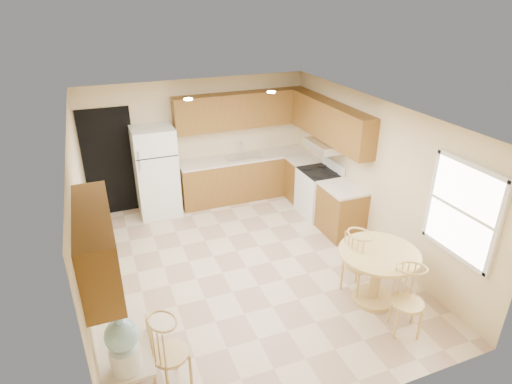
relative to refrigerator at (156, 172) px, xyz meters
name	(u,v)px	position (x,y,z in m)	size (l,w,h in m)	color
floor	(247,267)	(0.95, -2.40, -0.87)	(5.50, 5.50, 0.00)	beige
ceiling	(245,114)	(0.95, -2.40, 1.63)	(4.50, 5.50, 0.02)	white
wall_back	(199,141)	(0.95, 0.35, 0.38)	(4.50, 0.02, 2.50)	beige
wall_front	(348,317)	(0.95, -5.15, 0.38)	(4.50, 0.02, 2.50)	beige
wall_left	(84,225)	(-1.30, -2.40, 0.38)	(0.02, 5.50, 2.50)	beige
wall_right	(374,175)	(3.20, -2.40, 0.38)	(0.02, 5.50, 2.50)	beige
doorway	(110,163)	(-0.80, 0.34, 0.18)	(0.90, 0.02, 2.10)	black
base_cab_back	(245,178)	(1.83, 0.05, -0.44)	(2.75, 0.60, 0.87)	brown
counter_back	(245,157)	(1.83, 0.05, 0.02)	(2.75, 0.63, 0.04)	beige
base_cab_right_a	(304,181)	(2.90, -0.54, -0.44)	(0.60, 0.59, 0.87)	brown
counter_right_a	(305,160)	(2.90, -0.54, 0.02)	(0.63, 0.59, 0.04)	beige
base_cab_right_b	(341,211)	(2.90, -2.00, -0.44)	(0.60, 0.80, 0.87)	brown
counter_right_b	(343,188)	(2.90, -2.00, 0.02)	(0.63, 0.80, 0.04)	beige
upper_cab_back	(242,110)	(1.83, 0.19, 0.98)	(2.75, 0.33, 0.70)	brown
upper_cab_right	(330,122)	(3.04, -1.19, 0.98)	(0.33, 2.42, 0.70)	brown
upper_cab_left	(97,245)	(-1.13, -4.00, 0.98)	(0.33, 1.40, 0.70)	brown
sink	(244,157)	(1.80, 0.05, 0.04)	(0.78, 0.44, 0.01)	silver
range_hood	(325,145)	(2.95, -1.22, 0.55)	(0.50, 0.76, 0.14)	silver
desk_pedestal	(124,341)	(-1.05, -3.72, -0.51)	(0.48, 0.42, 0.72)	brown
desk_top	(123,339)	(-1.05, -4.10, -0.12)	(0.50, 1.20, 0.04)	beige
window	(463,211)	(3.18, -4.25, 0.63)	(0.06, 1.12, 1.30)	white
can_light_a	(188,99)	(0.45, -1.20, 1.61)	(0.14, 0.14, 0.02)	white
can_light_b	(271,92)	(1.85, -1.20, 1.61)	(0.14, 0.14, 0.02)	white
refrigerator	(156,172)	(0.00, 0.00, 0.00)	(0.77, 0.75, 1.74)	white
stove	(319,192)	(2.88, -1.22, -0.40)	(0.65, 0.76, 1.09)	white
dining_table	(377,269)	(2.35, -3.80, -0.34)	(1.09, 1.09, 0.81)	#D8B46C
chair_table_a	(364,260)	(2.23, -3.65, -0.27)	(0.44, 0.57, 0.99)	#D8B46C
chair_table_b	(414,299)	(2.35, -4.54, -0.30)	(0.41, 0.47, 0.94)	#D8B46C
chair_desk	(171,351)	(-0.60, -4.27, -0.31)	(0.41, 0.53, 0.93)	#D8B46C
water_crock	(123,344)	(-1.05, -4.52, 0.19)	(0.31, 0.31, 0.65)	white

